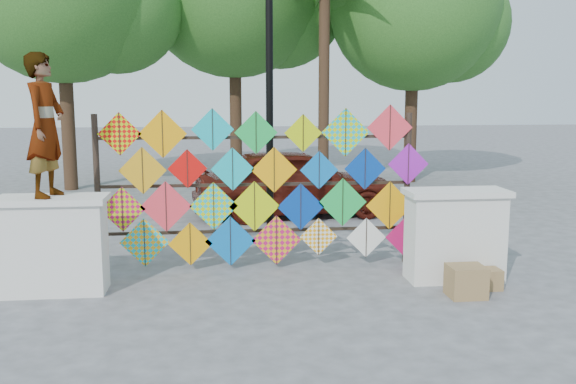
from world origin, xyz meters
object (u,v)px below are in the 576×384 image
object	(u,v)px
kite_rack	(263,189)
vendor_woman	(45,125)
sedan	(294,182)
lamppost	(269,87)

from	to	relation	value
kite_rack	vendor_woman	distance (m)	3.12
kite_rack	vendor_woman	size ratio (longest dim) A/B	2.75
sedan	lamppost	xyz separation A→B (m)	(-0.73, -2.76, 1.97)
vendor_woman	sedan	distance (m)	6.39
sedan	lamppost	distance (m)	3.46
kite_rack	lamppost	size ratio (longest dim) A/B	1.12
vendor_woman	lamppost	size ratio (longest dim) A/B	0.41
vendor_woman	kite_rack	bearing A→B (deg)	-58.62
sedan	lamppost	size ratio (longest dim) A/B	0.95
kite_rack	vendor_woman	bearing A→B (deg)	-161.74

